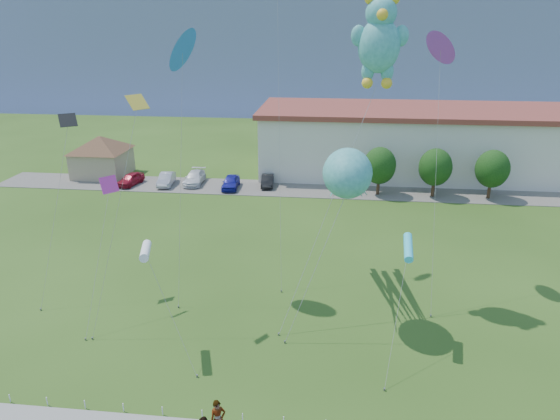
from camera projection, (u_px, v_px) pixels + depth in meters
The scene contains 24 objects.
ground at pixel (228, 401), 25.49m from camera, with size 160.00×160.00×0.00m, color #2C4C15.
parking_strip at pixel (290, 189), 58.05m from camera, with size 70.00×6.00×0.06m, color #59544C.
hill_ridge at pixel (319, 46), 132.77m from camera, with size 160.00×50.00×25.00m, color slate.
pavilion at pixel (101, 152), 62.24m from camera, with size 9.20×9.20×5.00m.
warehouse at pixel (503, 142), 62.33m from camera, with size 61.00×15.00×8.20m.
rope_fence at pixel (222, 416), 24.19m from camera, with size 26.05×0.05×0.50m.
tree_near at pixel (380, 166), 54.92m from camera, with size 3.60×3.60×5.47m.
tree_mid at pixel (435, 167), 54.31m from camera, with size 3.60×3.60×5.47m.
tree_far at pixel (492, 169), 53.69m from camera, with size 3.60×3.60×5.47m.
pedestrian_left at pixel (218, 419), 22.86m from camera, with size 0.72×0.47×1.98m, color gray.
parked_car_red at pixel (131, 179), 59.16m from camera, with size 1.65×4.09×1.39m, color maroon.
parked_car_silver at pixel (166, 179), 59.13m from camera, with size 1.49×4.27×1.41m, color #ADACB3.
parked_car_white at pixel (195, 178), 59.64m from camera, with size 2.00×4.93×1.43m, color silver.
parked_car_blue at pixel (231, 182), 57.89m from camera, with size 1.74×4.33×1.48m, color #1B1B96.
parked_car_black at pixel (267, 181), 58.74m from camera, with size 1.37×3.92×1.29m, color black.
octopus_kite at pixel (346, 179), 31.01m from camera, with size 4.87×10.79×11.28m.
teddy_bear_kite at pixel (380, 39), 30.44m from camera, with size 7.28×7.82×19.84m.
small_kite_cyan at pixel (408, 248), 28.43m from camera, with size 1.62×6.03×6.56m.
small_kite_white at pixel (146, 252), 27.53m from camera, with size 3.49×3.58×6.76m.
small_kite_black at pixel (65, 142), 33.19m from camera, with size 2.21×5.01×12.50m.
small_kite_pink at pixel (107, 199), 31.81m from camera, with size 1.29×5.62×8.84m.
small_kite_blue at pixel (182, 56), 31.65m from camera, with size 1.80×4.58×17.19m.
small_kite_purple at pixel (441, 54), 33.43m from camera, with size 1.80×7.72×17.25m.
small_kite_yellow at pixel (131, 133), 28.87m from camera, with size 3.57×4.32×14.29m.
Camera 1 is at (4.88, -20.01, 18.12)m, focal length 32.00 mm.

